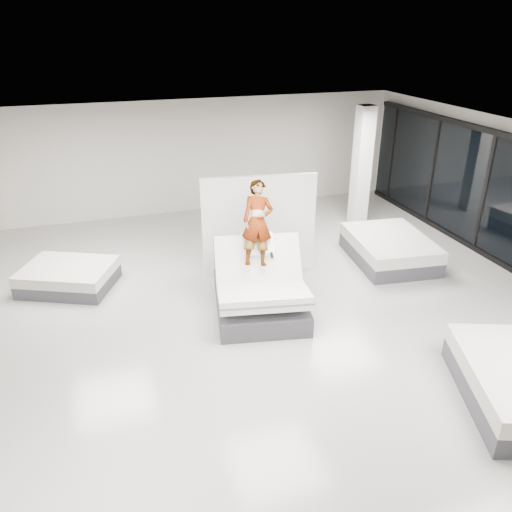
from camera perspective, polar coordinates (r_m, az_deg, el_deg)
The scene contains 8 objects.
room at distance 8.26m, azimuth 2.66°, elevation 0.10°, with size 14.00×14.04×3.20m.
hero_bed at distance 9.55m, azimuth 0.44°, elevation -4.05°, with size 2.03×2.46×1.48m.
person at distance 9.45m, azimuth 0.18°, elevation 1.93°, with size 0.59×0.39×1.62m, color slate.
remote at distance 9.24m, azimuth 1.81°, elevation 0.08°, with size 0.05×0.14×0.03m, color black.
divider_panel at distance 10.75m, azimuth 0.37°, elevation 3.45°, with size 2.45×0.11×2.23m, color white.
flat_bed_right_far at distance 12.04m, azimuth 14.99°, elevation 0.80°, with size 1.89×2.37×0.60m.
flat_bed_left_far at distance 11.20m, azimuth -20.63°, elevation -2.23°, with size 2.18×1.96×0.49m.
column at distance 13.74m, azimuth 11.96°, elevation 9.90°, with size 0.40×0.40×3.20m, color silver.
Camera 1 is at (-2.67, -6.99, 5.10)m, focal length 35.00 mm.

